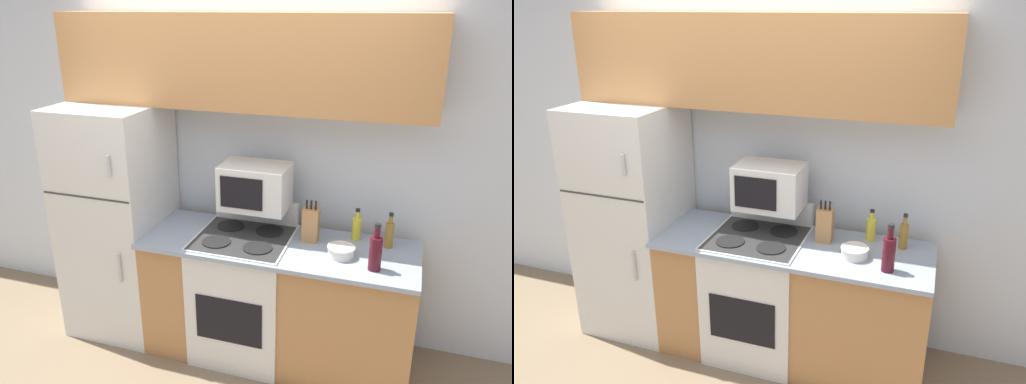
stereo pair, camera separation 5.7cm
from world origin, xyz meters
TOP-DOWN VIEW (x-y plane):
  - ground_plane at (0.00, 0.00)m, footprint 12.00×12.00m
  - wall_back at (0.00, 0.72)m, footprint 8.00×0.05m
  - lower_cabinets at (0.34, 0.31)m, footprint 1.82×0.65m
  - refrigerator at (-0.91, 0.34)m, footprint 0.68×0.71m
  - upper_cabinets at (0.00, 0.52)m, footprint 2.51×0.35m
  - stove at (0.10, 0.29)m, footprint 0.64×0.63m
  - microwave at (0.13, 0.43)m, footprint 0.45×0.32m
  - knife_block at (0.53, 0.40)m, footprint 0.11×0.09m
  - bowl at (0.76, 0.23)m, footprint 0.18×0.18m
  - bottle_wine_red at (0.98, 0.13)m, footprint 0.08×0.08m
  - bottle_cooking_spray at (0.82, 0.51)m, footprint 0.06×0.06m
  - bottle_vinegar at (1.04, 0.46)m, footprint 0.06×0.06m

SIDE VIEW (x-z plane):
  - ground_plane at x=0.00m, z-range 0.00..0.00m
  - lower_cabinets at x=0.34m, z-range 0.00..0.90m
  - stove at x=0.10m, z-range -0.06..1.00m
  - refrigerator at x=-0.91m, z-range 0.00..1.73m
  - bowl at x=0.76m, z-range 0.90..0.97m
  - bottle_cooking_spray at x=0.82m, z-range 0.87..1.09m
  - bottle_vinegar at x=1.04m, z-range 0.87..1.11m
  - knife_block at x=0.53m, z-range 0.87..1.16m
  - bottle_wine_red at x=0.98m, z-range 0.86..1.16m
  - microwave at x=0.13m, z-range 1.07..1.38m
  - wall_back at x=0.00m, z-range 0.00..2.55m
  - upper_cabinets at x=0.00m, z-range 1.73..2.33m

